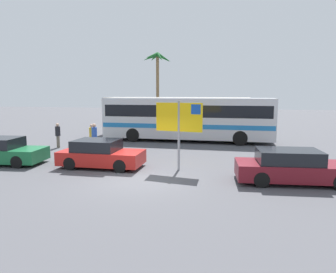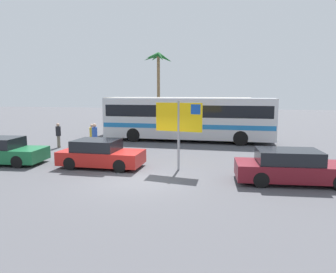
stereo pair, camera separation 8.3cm
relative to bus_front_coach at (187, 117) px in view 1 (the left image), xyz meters
name	(u,v)px [view 1 (the left image)]	position (x,y,z in m)	size (l,w,h in m)	color
ground	(138,181)	(-0.29, -10.98, -1.78)	(120.00, 120.00, 0.00)	#4C4C51
bus_front_coach	(187,117)	(0.00, 0.00, 0.00)	(12.31, 2.64, 3.17)	silver
bus_rear_coach	(176,114)	(-1.56, 3.72, 0.00)	(12.31, 2.64, 3.17)	silver
ferry_sign	(180,120)	(1.04, -8.89, 0.54)	(2.18, 0.38, 3.20)	gray
car_maroon	(293,167)	(5.78, -9.97, -1.15)	(4.70, 2.18, 1.32)	maroon
car_green	(1,151)	(-7.96, -9.49, -1.15)	(4.28, 2.20, 1.32)	#196638
car_red	(100,154)	(-2.78, -9.12, -1.15)	(3.94, 1.84, 1.32)	red
pedestrian_near_sign	(92,135)	(-5.25, -4.91, -0.83)	(0.32, 0.32, 1.63)	#1E2347
pedestrian_by_bus	(94,135)	(-4.76, -5.58, -0.76)	(0.32, 0.32, 1.73)	#2D2D33
pedestrian_crossing_lot	(58,133)	(-7.76, -4.66, -0.84)	(0.32, 0.32, 1.61)	#706656
palm_tree_seaside	(157,67)	(-4.89, 10.39, 4.55)	(3.39, 3.11, 7.85)	brown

